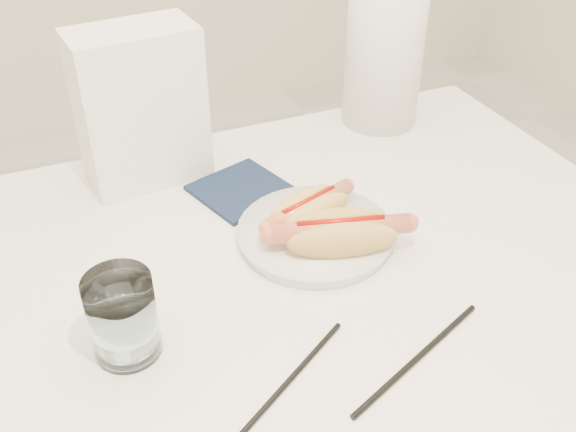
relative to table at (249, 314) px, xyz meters
name	(u,v)px	position (x,y,z in m)	size (l,w,h in m)	color
table	(249,314)	(0.00, 0.00, 0.00)	(1.20, 0.80, 0.75)	white
plate	(315,236)	(0.12, 0.04, 0.07)	(0.21, 0.21, 0.02)	white
hotdog_left	(308,210)	(0.12, 0.07, 0.10)	(0.15, 0.10, 0.04)	#EAB85D
hotdog_right	(340,233)	(0.13, 0.00, 0.10)	(0.19, 0.11, 0.05)	#D5A953
water_glass	(123,317)	(-0.17, -0.06, 0.11)	(0.08, 0.08, 0.11)	white
chopstick_near	(289,381)	(-0.02, -0.17, 0.06)	(0.01, 0.01, 0.21)	black
chopstick_far	(418,358)	(0.13, -0.20, 0.06)	(0.01, 0.01, 0.23)	black
napkin_box	(140,107)	(-0.06, 0.30, 0.18)	(0.18, 0.10, 0.24)	white
navy_napkin	(242,190)	(0.06, 0.20, 0.06)	(0.13, 0.13, 0.01)	#111D38
paper_towel_roll	(385,40)	(0.38, 0.33, 0.21)	(0.14, 0.14, 0.30)	white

